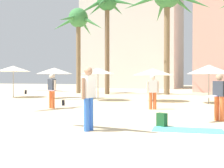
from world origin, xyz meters
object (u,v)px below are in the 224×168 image
Objects in this scene: cafe_umbrella_3 at (13,69)px; cafe_umbrella_2 at (153,72)px; cafe_umbrella_0 at (54,71)px; person_near_right at (219,95)px; cafe_umbrella_6 at (209,69)px; person_mid_center at (153,91)px; palm_tree_far_left at (107,9)px; cafe_umbrella_4 at (98,71)px; palm_tree_center at (78,24)px; person_mid_right at (90,97)px; beach_towel at (187,130)px; person_mid_left at (50,90)px; palm_tree_right at (167,1)px; backpack at (162,120)px.

cafe_umbrella_2 is at bearing 1.40° from cafe_umbrella_3.
person_near_right is at bearing -32.55° from cafe_umbrella_0.
person_mid_center is (-2.28, -4.51, -1.12)m from cafe_umbrella_6.
cafe_umbrella_0 is (-1.28, -6.97, -5.98)m from palm_tree_far_left.
cafe_umbrella_0 is at bearing 171.92° from cafe_umbrella_4.
palm_tree_far_left reaches higher than palm_tree_center.
person_mid_right is at bearing -41.88° from cafe_umbrella_3.
cafe_umbrella_3 is 0.94× the size of person_mid_right.
person_mid_right is 6.22m from person_mid_center.
palm_tree_far_left is at bearing 119.88° from beach_towel.
cafe_umbrella_4 is 5.93m from person_mid_left.
person_mid_right is (12.16, -10.90, -1.29)m from cafe_umbrella_3.
palm_tree_right is 10.56m from cafe_umbrella_2.
palm_tree_right is 16.81m from person_mid_left.
beach_towel is 0.66× the size of person_mid_left.
person_mid_left is at bearing 153.11° from beach_towel.
cafe_umbrella_6 is (4.24, -8.62, -6.54)m from palm_tree_right.
palm_tree_center is 13.03m from cafe_umbrella_2.
cafe_umbrella_6 is 5.18m from person_mid_center.
palm_tree_far_left is at bearing -114.07° from person_near_right.
cafe_umbrella_3 reaches higher than cafe_umbrella_2.
backpack is 5.08m from person_mid_center.
backpack is (-0.81, 0.36, 0.19)m from beach_towel.
beach_towel is at bearing 31.33° from person_mid_right.
palm_tree_far_left is 20.59m from person_mid_right.
cafe_umbrella_4 is 0.80× the size of person_mid_right.
cafe_umbrella_6 reaches higher than cafe_umbrella_2.
palm_tree_far_left reaches higher than cafe_umbrella_3.
cafe_umbrella_0 is 1.20× the size of cafe_umbrella_4.
palm_tree_far_left is 23.27× the size of backpack.
cafe_umbrella_2 is at bearing -47.68° from palm_tree_far_left.
palm_tree_far_left is 15.35m from person_mid_left.
backpack is at bearing -79.05° from palm_tree_right.
palm_tree_far_left is 21.10m from beach_towel.
cafe_umbrella_0 is 7.47m from cafe_umbrella_2.
palm_tree_center is 15.95m from cafe_umbrella_6.
cafe_umbrella_2 is at bearing 38.77° from backpack.
person_mid_center is (-3.10, 2.74, -0.00)m from person_near_right.
cafe_umbrella_0 reaches higher than cafe_umbrella_4.
palm_tree_right is 11.62m from cafe_umbrella_6.
person_mid_left is (-3.53, -6.55, -0.99)m from cafe_umbrella_2.
person_mid_left is at bearing -93.87° from person_mid_center.
palm_tree_far_left is 15.62m from person_mid_center.
cafe_umbrella_4 is at bearing -71.24° from palm_tree_far_left.
palm_tree_center is 11.13m from cafe_umbrella_4.
backpack is 0.17× the size of person_near_right.
cafe_umbrella_3 reaches higher than beach_towel.
person_mid_center is at bearing -48.75° from palm_tree_center.
palm_tree_far_left is 4.03× the size of person_near_right.
cafe_umbrella_2 is 1.39× the size of beach_towel.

